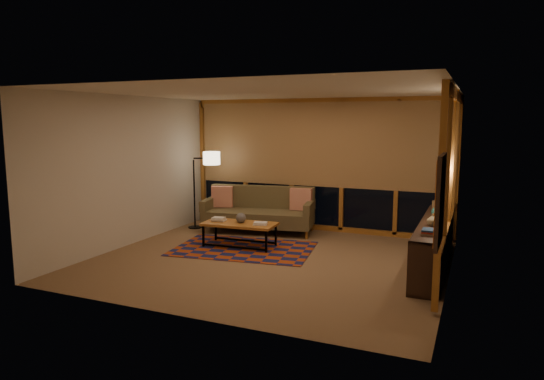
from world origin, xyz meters
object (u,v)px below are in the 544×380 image
at_px(coffee_table, 240,235).
at_px(bookshelf, 434,244).
at_px(floor_lamp, 194,190).
at_px(sofa, 258,210).

relative_size(coffee_table, bookshelf, 0.45).
bearing_deg(floor_lamp, bookshelf, -38.88).
bearing_deg(sofa, coffee_table, -92.18).
xyz_separation_m(sofa, coffee_table, (0.17, -1.18, -0.23)).
distance_m(sofa, floor_lamp, 1.46).
height_order(coffee_table, floor_lamp, floor_lamp).
distance_m(sofa, bookshelf, 3.66).
distance_m(coffee_table, bookshelf, 3.32).
relative_size(sofa, floor_lamp, 1.35).
height_order(floor_lamp, bookshelf, floor_lamp).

